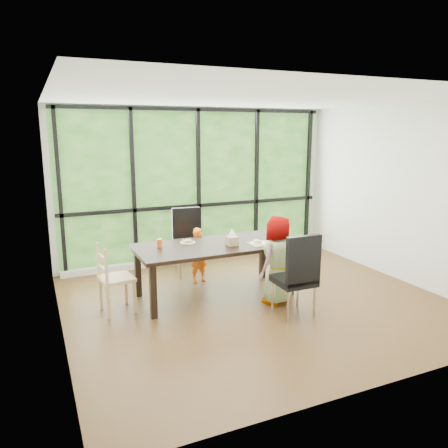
# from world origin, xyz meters

# --- Properties ---
(ground) EXTENTS (5.00, 5.00, 0.00)m
(ground) POSITION_xyz_m (0.00, 0.00, 0.00)
(ground) COLOR black
(ground) RESTS_ON ground
(back_wall) EXTENTS (5.00, 0.00, 5.00)m
(back_wall) POSITION_xyz_m (0.00, 2.25, 1.35)
(back_wall) COLOR silver
(back_wall) RESTS_ON ground
(foliage_backdrop) EXTENTS (4.80, 0.02, 2.65)m
(foliage_backdrop) POSITION_xyz_m (0.00, 2.23, 1.35)
(foliage_backdrop) COLOR #1E4915
(foliage_backdrop) RESTS_ON back_wall
(window_mullions) EXTENTS (4.80, 0.06, 2.65)m
(window_mullions) POSITION_xyz_m (0.00, 2.19, 1.35)
(window_mullions) COLOR black
(window_mullions) RESTS_ON back_wall
(window_sill) EXTENTS (4.80, 0.12, 0.10)m
(window_sill) POSITION_xyz_m (0.00, 2.15, 0.05)
(window_sill) COLOR silver
(window_sill) RESTS_ON ground
(dining_table) EXTENTS (2.24, 1.11, 0.75)m
(dining_table) POSITION_xyz_m (-0.43, 0.46, 0.38)
(dining_table) COLOR black
(dining_table) RESTS_ON ground
(chair_window_leather) EXTENTS (0.51, 0.51, 1.08)m
(chair_window_leather) POSITION_xyz_m (-0.45, 1.45, 0.54)
(chair_window_leather) COLOR black
(chair_window_leather) RESTS_ON ground
(chair_interior_leather) EXTENTS (0.47, 0.47, 1.08)m
(chair_interior_leather) POSITION_xyz_m (0.22, -0.57, 0.54)
(chair_interior_leather) COLOR black
(chair_interior_leather) RESTS_ON ground
(chair_end_beech) EXTENTS (0.44, 0.46, 0.90)m
(chair_end_beech) POSITION_xyz_m (-1.79, 0.45, 0.45)
(chair_end_beech) COLOR tan
(chair_end_beech) RESTS_ON ground
(child_toddler) EXTENTS (0.35, 0.27, 0.86)m
(child_toddler) POSITION_xyz_m (-0.43, 1.08, 0.43)
(child_toddler) COLOR orange
(child_toddler) RESTS_ON ground
(child_older) EXTENTS (0.69, 0.58, 1.20)m
(child_older) POSITION_xyz_m (0.22, -0.12, 0.60)
(child_older) COLOR gray
(child_older) RESTS_ON ground
(placemat) EXTENTS (0.39, 0.28, 0.01)m
(placemat) POSITION_xyz_m (0.20, 0.22, 0.75)
(placemat) COLOR tan
(placemat) RESTS_ON dining_table
(plate_far) EXTENTS (0.22, 0.22, 0.01)m
(plate_far) POSITION_xyz_m (-0.75, 0.68, 0.76)
(plate_far) COLOR white
(plate_far) RESTS_ON dining_table
(plate_near) EXTENTS (0.21, 0.21, 0.01)m
(plate_near) POSITION_xyz_m (0.14, 0.26, 0.76)
(plate_near) COLOR white
(plate_near) RESTS_ON dining_table
(orange_cup) EXTENTS (0.07, 0.07, 0.11)m
(orange_cup) POSITION_xyz_m (-1.17, 0.63, 0.81)
(orange_cup) COLOR #FF5A16
(orange_cup) RESTS_ON dining_table
(green_cup) EXTENTS (0.08, 0.08, 0.13)m
(green_cup) POSITION_xyz_m (0.49, 0.18, 0.81)
(green_cup) COLOR green
(green_cup) RESTS_ON dining_table
(tissue_box) EXTENTS (0.14, 0.14, 0.12)m
(tissue_box) POSITION_xyz_m (-0.22, 0.32, 0.81)
(tissue_box) COLOR tan
(tissue_box) RESTS_ON dining_table
(crepe_rolls_far) EXTENTS (0.15, 0.12, 0.04)m
(crepe_rolls_far) POSITION_xyz_m (-0.75, 0.68, 0.78)
(crepe_rolls_far) COLOR tan
(crepe_rolls_far) RESTS_ON plate_far
(crepe_rolls_near) EXTENTS (0.10, 0.12, 0.04)m
(crepe_rolls_near) POSITION_xyz_m (0.14, 0.26, 0.78)
(crepe_rolls_near) COLOR tan
(crepe_rolls_near) RESTS_ON plate_near
(straw_white) EXTENTS (0.01, 0.04, 0.20)m
(straw_white) POSITION_xyz_m (-1.17, 0.63, 0.90)
(straw_white) COLOR white
(straw_white) RESTS_ON orange_cup
(straw_pink) EXTENTS (0.01, 0.04, 0.20)m
(straw_pink) POSITION_xyz_m (0.49, 0.18, 0.92)
(straw_pink) COLOR pink
(straw_pink) RESTS_ON green_cup
(tissue) EXTENTS (0.12, 0.12, 0.11)m
(tissue) POSITION_xyz_m (-0.22, 0.32, 0.93)
(tissue) COLOR white
(tissue) RESTS_ON tissue_box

